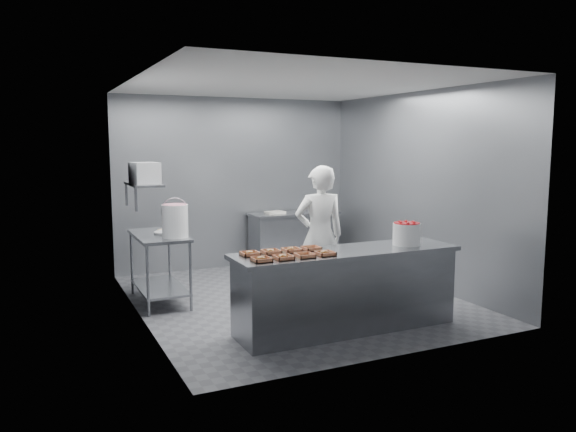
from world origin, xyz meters
The scene contains 24 objects.
floor centered at (0.00, 0.00, 0.00)m, with size 4.50×4.50×0.00m, color #4C4C51.
ceiling centered at (0.00, 0.00, 2.80)m, with size 4.50×4.50×0.00m, color white.
wall_back centered at (0.00, 2.25, 1.40)m, with size 4.00×0.04×2.80m, color slate.
wall_left centered at (-2.00, 0.00, 1.40)m, with size 0.04×4.50×2.80m, color slate.
wall_right centered at (2.00, 0.00, 1.40)m, with size 0.04×4.50×2.80m, color slate.
service_counter centered at (0.00, -1.35, 0.45)m, with size 2.60×0.70×0.90m.
prep_table centered at (-1.65, 0.60, 0.59)m, with size 0.60×1.20×0.90m.
back_counter centered at (0.90, 1.90, 0.45)m, with size 1.50×0.60×0.90m.
wall_shelf centered at (-1.82, 0.60, 1.55)m, with size 0.35×0.90×0.03m, color slate.
tray_0 centered at (-1.08, -1.51, 0.92)m, with size 0.19×0.18×0.06m.
tray_1 centered at (-0.84, -1.51, 0.92)m, with size 0.19×0.18×0.06m.
tray_2 centered at (-0.60, -1.51, 0.92)m, with size 0.19×0.18×0.04m.
tray_3 centered at (-0.36, -1.51, 0.92)m, with size 0.19×0.18×0.06m.
tray_4 centered at (-1.08, -1.19, 0.92)m, with size 0.19×0.18×0.06m.
tray_5 centered at (-0.84, -1.19, 0.92)m, with size 0.19×0.18×0.06m.
tray_6 centered at (-0.60, -1.19, 0.92)m, with size 0.19×0.18×0.06m.
tray_7 centered at (-0.36, -1.19, 0.92)m, with size 0.19×0.18×0.04m.
worker centered at (0.20, -0.33, 0.89)m, with size 0.65×0.43×1.79m, color white.
strawberry_tub centered at (0.77, -1.38, 1.04)m, with size 0.31×0.31×0.26m.
glaze_bucket centered at (-1.51, 0.27, 1.11)m, with size 0.34×0.32×0.50m.
bucket_lid centered at (-1.54, 0.61, 0.91)m, with size 0.33×0.33×0.03m, color white.
rag centered at (-1.52, 0.84, 0.91)m, with size 0.15×0.13×0.02m, color #CCB28C.
appliance centered at (-1.82, 0.49, 1.70)m, with size 0.31×0.35×0.26m, color gray.
paper_stack centered at (0.56, 1.90, 0.92)m, with size 0.30×0.22×0.04m, color silver.
Camera 1 is at (-3.15, -6.57, 2.08)m, focal length 35.00 mm.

